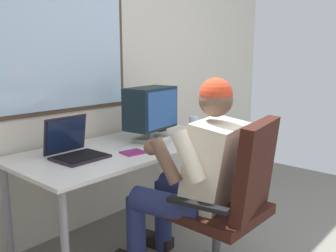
{
  "coord_description": "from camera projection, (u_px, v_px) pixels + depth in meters",
  "views": [
    {
      "loc": [
        -1.99,
        -0.19,
        1.35
      ],
      "look_at": [
        -0.3,
        1.31,
        0.91
      ],
      "focal_mm": 39.12,
      "sensor_mm": 36.0,
      "label": 1
    }
  ],
  "objects": [
    {
      "name": "wall_rear",
      "position": [
        112.0,
        43.0,
        2.94
      ],
      "size": [
        4.48,
        0.08,
        2.87
      ],
      "color": "beige",
      "rests_on": "ground"
    },
    {
      "name": "crt_monitor",
      "position": [
        151.0,
        109.0,
        2.74
      ],
      "size": [
        0.43,
        0.28,
        0.4
      ],
      "color": "beige",
      "rests_on": "desk"
    },
    {
      "name": "laptop",
      "position": [
        73.0,
        147.0,
        2.31
      ],
      "size": [
        0.31,
        0.31,
        0.25
      ],
      "color": "black",
      "rests_on": "desk"
    },
    {
      "name": "desk_speaker",
      "position": [
        160.0,
        122.0,
        3.1
      ],
      "size": [
        0.08,
        0.08,
        0.14
      ],
      "color": "black",
      "rests_on": "desk"
    },
    {
      "name": "wine_glass",
      "position": [
        194.0,
        123.0,
        2.87
      ],
      "size": [
        0.08,
        0.08,
        0.16
      ],
      "color": "silver",
      "rests_on": "desk"
    },
    {
      "name": "office_chair",
      "position": [
        235.0,
        195.0,
        2.05
      ],
      "size": [
        0.63,
        0.59,
        1.01
      ],
      "color": "black",
      "rests_on": "ground"
    },
    {
      "name": "cd_case",
      "position": [
        133.0,
        152.0,
        2.4
      ],
      "size": [
        0.16,
        0.15,
        0.01
      ],
      "color": "#942676",
      "rests_on": "desk"
    },
    {
      "name": "desk",
      "position": [
        130.0,
        154.0,
        2.63
      ],
      "size": [
        1.65,
        0.78,
        0.71
      ],
      "color": "gray",
      "rests_on": "ground"
    },
    {
      "name": "person_seated",
      "position": [
        193.0,
        175.0,
        2.18
      ],
      "size": [
        0.59,
        0.83,
        1.23
      ],
      "color": "navy",
      "rests_on": "ground"
    }
  ]
}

